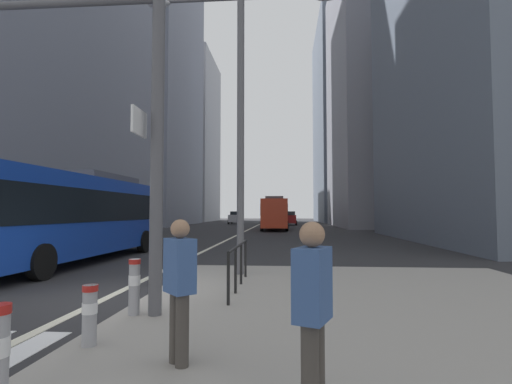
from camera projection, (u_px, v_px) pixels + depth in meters
name	position (u px, v px, depth m)	size (l,w,h in m)	color
ground_plane	(234.00, 237.00, 28.15)	(160.00, 160.00, 0.00)	#28282B
median_island	(377.00, 311.00, 6.82)	(9.00, 10.00, 0.15)	gray
lane_centre_line	(247.00, 230.00, 38.11)	(0.20, 80.00, 0.01)	beige
office_tower_left_mid	(153.00, 46.00, 56.91)	(11.24, 19.90, 53.87)	slate
office_tower_left_far	(189.00, 140.00, 78.10)	(10.42, 16.58, 33.57)	#9E9EA3
office_tower_right_mid	(386.00, 94.00, 49.07)	(13.22, 19.42, 34.44)	gray
office_tower_right_far	(353.00, 123.00, 72.66)	(13.74, 23.27, 38.11)	slate
city_bus_blue_oncoming	(76.00, 213.00, 14.01)	(2.88, 11.13, 3.40)	#14389E
sedan_white_oncoming	(4.00, 233.00, 15.81)	(2.12, 4.34, 1.94)	silver
city_bus_red_receding	(275.00, 212.00, 40.29)	(2.84, 11.69, 3.40)	red
city_bus_red_distant	(278.00, 212.00, 62.66)	(2.85, 11.28, 3.40)	#198456
car_oncoming_mid	(236.00, 217.00, 59.04)	(2.10, 4.60, 1.94)	silver
car_receding_near	(290.00, 218.00, 53.25)	(2.08, 4.16, 1.94)	maroon
traffic_signal_gantry	(34.00, 82.00, 6.63)	(6.62, 0.65, 6.00)	#515156
street_lamp_post	(241.00, 90.00, 10.63)	(5.50, 0.32, 8.00)	#56565B
bollard_left	(90.00, 312.00, 4.84)	(0.20, 0.20, 0.77)	#99999E
bollard_right	(134.00, 284.00, 6.31)	(0.20, 0.20, 0.92)	#99999E
pedestrian_railing	(238.00, 258.00, 8.47)	(0.06, 3.09, 0.98)	black
pedestrian_waiting	(180.00, 284.00, 4.28)	(0.43, 0.44, 1.63)	#423D38
pedestrian_walking	(313.00, 309.00, 3.17)	(0.37, 0.44, 1.63)	#423D38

